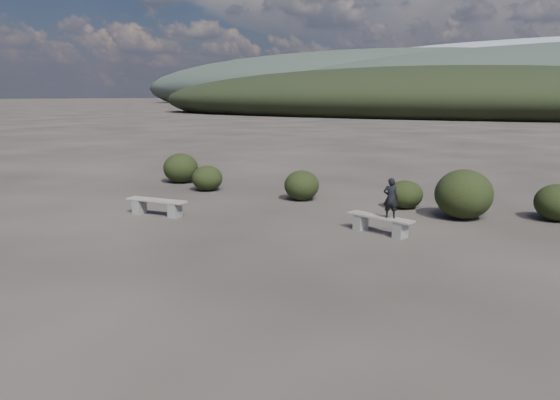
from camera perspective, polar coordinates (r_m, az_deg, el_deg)
The scene contains 10 objects.
ground at distance 10.95m, azimuth -12.82°, elevation -8.27°, with size 1200.00×1200.00×0.00m, color #292420.
bench_left at distance 16.74m, azimuth -12.77°, elevation -0.58°, with size 2.00×0.63×0.49m.
bench_right at distance 14.42m, azimuth 10.41°, elevation -2.38°, with size 1.90×0.82×0.47m.
seated_person at distance 14.12m, azimuth 11.49°, elevation 0.21°, with size 0.38×0.25×1.04m, color black.
shrub_a at distance 20.78m, azimuth -7.61°, elevation 2.27°, with size 1.16×1.16×0.95m, color black.
shrub_b at distance 18.72m, azimuth 2.28°, elevation 1.54°, with size 1.20×1.20×1.03m, color black.
shrub_c at distance 17.78m, azimuth 12.95°, elevation 0.57°, with size 1.12×1.12×0.90m, color black.
shrub_d at distance 16.70m, azimuth 18.65°, elevation 0.57°, with size 1.65×1.65×1.45m, color black.
shrub_e at distance 17.52m, azimuth 27.00°, elevation -0.24°, with size 1.27×1.27×1.06m, color black.
shrub_f at distance 22.88m, azimuth -10.33°, elevation 3.31°, with size 1.43×1.43×1.21m, color black.
Camera 1 is at (7.29, -7.37, 3.54)m, focal length 35.00 mm.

